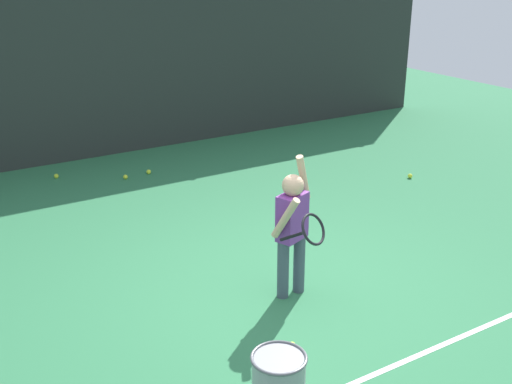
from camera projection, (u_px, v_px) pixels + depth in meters
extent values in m
plane|color=#2D7247|center=(287.00, 295.00, 5.92)|extent=(20.00, 20.00, 0.00)
cube|color=white|center=(383.00, 370.00, 4.85)|extent=(9.00, 0.05, 0.00)
cube|color=#282D2B|center=(100.00, 66.00, 9.55)|extent=(12.90, 0.08, 2.84)
cylinder|color=slate|center=(98.00, 61.00, 9.57)|extent=(0.09, 0.09, 2.99)
cylinder|color=slate|center=(270.00, 46.00, 11.10)|extent=(0.09, 0.09, 2.99)
cylinder|color=slate|center=(401.00, 35.00, 12.63)|extent=(0.09, 0.09, 2.99)
cylinder|color=#3F4C59|center=(283.00, 269.00, 5.79)|extent=(0.11, 0.11, 0.58)
cylinder|color=#3F4C59|center=(299.00, 264.00, 5.89)|extent=(0.11, 0.11, 0.58)
cube|color=#72338C|center=(292.00, 217.00, 5.66)|extent=(0.34, 0.27, 0.44)
sphere|color=tan|center=(293.00, 185.00, 5.55)|extent=(0.20, 0.20, 0.20)
cylinder|color=tan|center=(303.00, 177.00, 5.70)|extent=(0.22, 0.14, 0.46)
cylinder|color=tan|center=(285.00, 218.00, 5.46)|extent=(0.17, 0.29, 0.43)
cylinder|color=black|center=(291.00, 237.00, 5.38)|extent=(0.11, 0.23, 0.15)
torus|color=black|center=(313.00, 229.00, 5.20)|extent=(0.32, 0.25, 0.26)
torus|color=#595B60|center=(279.00, 358.00, 4.10)|extent=(0.38, 0.38, 0.02)
sphere|color=#CCE033|center=(292.00, 346.00, 5.10)|extent=(0.07, 0.07, 0.07)
sphere|color=#CCE033|center=(125.00, 177.00, 8.95)|extent=(0.07, 0.07, 0.07)
sphere|color=#CCE033|center=(56.00, 176.00, 8.98)|extent=(0.07, 0.07, 0.07)
sphere|color=#CCE033|center=(149.00, 172.00, 9.16)|extent=(0.07, 0.07, 0.07)
sphere|color=#CCE033|center=(410.00, 176.00, 8.99)|extent=(0.07, 0.07, 0.07)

